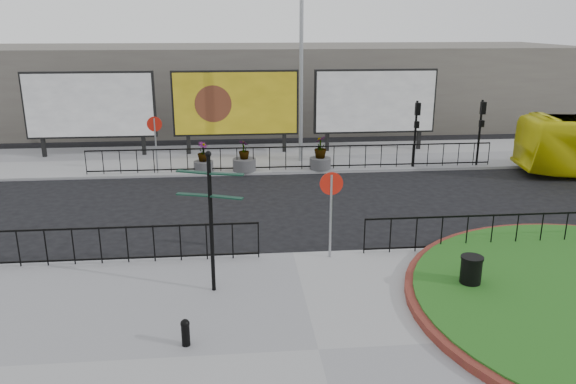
{
  "coord_description": "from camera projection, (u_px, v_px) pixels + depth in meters",
  "views": [
    {
      "loc": [
        -1.55,
        -14.82,
        6.49
      ],
      "look_at": [
        -0.04,
        1.07,
        1.62
      ],
      "focal_mm": 35.0,
      "sensor_mm": 36.0,
      "label": 1
    }
  ],
  "objects": [
    {
      "name": "ground",
      "position": [
        293.0,
        256.0,
        16.15
      ],
      "size": [
        90.0,
        90.0,
        0.0
      ],
      "primitive_type": "plane",
      "color": "black",
      "rests_on": "ground"
    },
    {
      "name": "pavement_near",
      "position": [
        318.0,
        352.0,
        11.37
      ],
      "size": [
        30.0,
        10.0,
        0.12
      ],
      "primitive_type": "cube",
      "color": "gray",
      "rests_on": "ground"
    },
    {
      "name": "pavement_far",
      "position": [
        268.0,
        158.0,
        27.56
      ],
      "size": [
        44.0,
        6.0,
        0.12
      ],
      "primitive_type": "cube",
      "color": "gray",
      "rests_on": "ground"
    },
    {
      "name": "railing_near_left",
      "position": [
        73.0,
        246.0,
        15.13
      ],
      "size": [
        10.0,
        0.1,
        1.1
      ],
      "primitive_type": null,
      "color": "black",
      "rests_on": "pavement_near"
    },
    {
      "name": "railing_near_right",
      "position": [
        517.0,
        231.0,
        16.26
      ],
      "size": [
        9.0,
        0.1,
        1.1
      ],
      "primitive_type": null,
      "color": "black",
      "rests_on": "pavement_near"
    },
    {
      "name": "railing_far",
      "position": [
        294.0,
        158.0,
        24.9
      ],
      "size": [
        18.0,
        0.1,
        1.1
      ],
      "primitive_type": null,
      "color": "black",
      "rests_on": "pavement_far"
    },
    {
      "name": "speed_sign_far",
      "position": [
        155.0,
        132.0,
        24.09
      ],
      "size": [
        0.64,
        0.07,
        2.47
      ],
      "color": "gray",
      "rests_on": "pavement_far"
    },
    {
      "name": "speed_sign_near",
      "position": [
        331.0,
        196.0,
        15.3
      ],
      "size": [
        0.64,
        0.07,
        2.47
      ],
      "color": "gray",
      "rests_on": "pavement_near"
    },
    {
      "name": "billboard_left",
      "position": [
        90.0,
        106.0,
        26.97
      ],
      "size": [
        6.2,
        0.31,
        4.1
      ],
      "color": "black",
      "rests_on": "pavement_far"
    },
    {
      "name": "billboard_mid",
      "position": [
        236.0,
        104.0,
        27.61
      ],
      "size": [
        6.2,
        0.31,
        4.1
      ],
      "color": "black",
      "rests_on": "pavement_far"
    },
    {
      "name": "billboard_right",
      "position": [
        375.0,
        102.0,
        28.24
      ],
      "size": [
        6.2,
        0.31,
        4.1
      ],
      "color": "black",
      "rests_on": "pavement_far"
    },
    {
      "name": "lamp_post",
      "position": [
        301.0,
        59.0,
        25.35
      ],
      "size": [
        0.74,
        0.18,
        9.23
      ],
      "color": "gray",
      "rests_on": "pavement_far"
    },
    {
      "name": "signal_pole_a",
      "position": [
        416.0,
        124.0,
        25.02
      ],
      "size": [
        0.22,
        0.26,
        3.0
      ],
      "color": "black",
      "rests_on": "pavement_far"
    },
    {
      "name": "signal_pole_b",
      "position": [
        481.0,
        123.0,
        25.29
      ],
      "size": [
        0.22,
        0.26,
        3.0
      ],
      "color": "black",
      "rests_on": "pavement_far"
    },
    {
      "name": "building_backdrop",
      "position": [
        258.0,
        85.0,
        36.37
      ],
      "size": [
        40.0,
        10.0,
        5.0
      ],
      "primitive_type": "cube",
      "color": "#605D54",
      "rests_on": "ground"
    },
    {
      "name": "fingerpost_sign",
      "position": [
        211.0,
        209.0,
        13.26
      ],
      "size": [
        1.62,
        0.77,
        3.52
      ],
      "rotation": [
        0.0,
        0.0,
        -0.39
      ],
      "color": "black",
      "rests_on": "pavement_near"
    },
    {
      "name": "bollard",
      "position": [
        185.0,
        331.0,
        11.41
      ],
      "size": [
        0.19,
        0.19,
        0.59
      ],
      "color": "black",
      "rests_on": "pavement_near"
    },
    {
      "name": "litter_bin",
      "position": [
        471.0,
        274.0,
        13.7
      ],
      "size": [
        0.55,
        0.55,
        0.91
      ],
      "color": "black",
      "rests_on": "pavement_near"
    },
    {
      "name": "planter_a",
      "position": [
        203.0,
        161.0,
        24.72
      ],
      "size": [
        0.86,
        0.86,
        1.31
      ],
      "color": "#4C4C4F",
      "rests_on": "pavement_far"
    },
    {
      "name": "planter_b",
      "position": [
        244.0,
        161.0,
        24.83
      ],
      "size": [
        1.02,
        1.02,
        1.37
      ],
      "color": "#4C4C4F",
      "rests_on": "pavement_far"
    },
    {
      "name": "planter_c",
      "position": [
        320.0,
        157.0,
        25.1
      ],
      "size": [
        0.96,
        0.96,
        1.49
      ],
      "color": "#4C4C4F",
      "rests_on": "pavement_far"
    }
  ]
}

